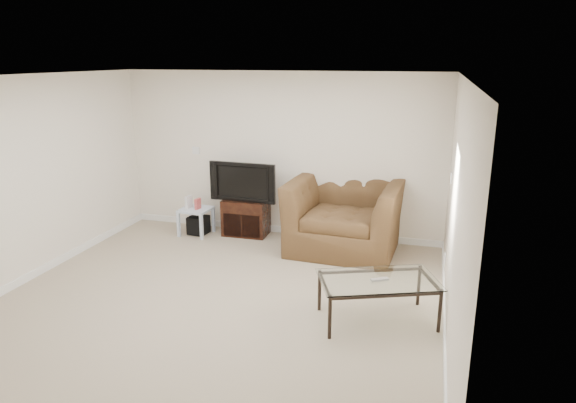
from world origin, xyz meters
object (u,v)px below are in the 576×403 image
(recliner, at_px, (345,204))
(subwoofer, at_px, (198,225))
(side_table, at_px, (196,221))
(television, at_px, (245,181))
(tv_stand, at_px, (246,217))
(coffee_table, at_px, (377,300))

(recliner, bearing_deg, subwoofer, -177.32)
(side_table, height_order, recliner, recliner)
(television, bearing_deg, side_table, -163.06)
(side_table, relative_size, recliner, 0.28)
(subwoofer, bearing_deg, side_table, -149.44)
(tv_stand, xyz_separation_m, subwoofer, (-0.73, -0.21, -0.13))
(television, xyz_separation_m, recliner, (1.59, -0.20, -0.19))
(coffee_table, bearing_deg, subwoofer, 146.28)
(side_table, distance_m, recliner, 2.39)
(television, height_order, recliner, recliner)
(television, xyz_separation_m, subwoofer, (-0.73, -0.19, -0.72))
(subwoofer, bearing_deg, coffee_table, -33.72)
(tv_stand, bearing_deg, subwoofer, -164.62)
(side_table, bearing_deg, coffee_table, -33.27)
(tv_stand, height_order, subwoofer, tv_stand)
(side_table, xyz_separation_m, subwoofer, (0.03, 0.02, -0.06))
(tv_stand, distance_m, coffee_table, 3.19)
(side_table, relative_size, coffee_table, 0.36)
(tv_stand, relative_size, recliner, 0.44)
(tv_stand, distance_m, recliner, 1.65)
(television, distance_m, recliner, 1.61)
(television, height_order, side_table, television)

